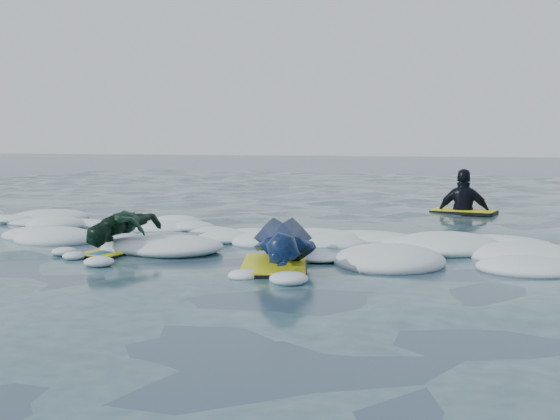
# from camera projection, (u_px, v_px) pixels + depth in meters

# --- Properties ---
(ground) EXTENTS (120.00, 120.00, 0.00)m
(ground) POSITION_uv_depth(u_px,v_px,m) (151.00, 248.00, 8.41)
(ground) COLOR #1B2D43
(ground) RESTS_ON ground
(foam_band) EXTENTS (12.00, 3.10, 0.30)m
(foam_band) POSITION_uv_depth(u_px,v_px,m) (194.00, 238.00, 9.36)
(foam_band) COLOR white
(foam_band) RESTS_ON ground
(prone_woman_unit) EXTENTS (1.27, 1.86, 0.46)m
(prone_woman_unit) POSITION_uv_depth(u_px,v_px,m) (283.00, 245.00, 7.08)
(prone_woman_unit) COLOR black
(prone_woman_unit) RESTS_ON ground
(prone_child_unit) EXTENTS (0.72, 1.29, 0.48)m
(prone_child_unit) POSITION_uv_depth(u_px,v_px,m) (124.00, 232.00, 8.02)
(prone_child_unit) COLOR black
(prone_child_unit) RESTS_ON ground
(waiting_rider_unit) EXTENTS (1.16, 0.71, 1.66)m
(waiting_rider_unit) POSITION_uv_depth(u_px,v_px,m) (464.00, 215.00, 12.46)
(waiting_rider_unit) COLOR black
(waiting_rider_unit) RESTS_ON ground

